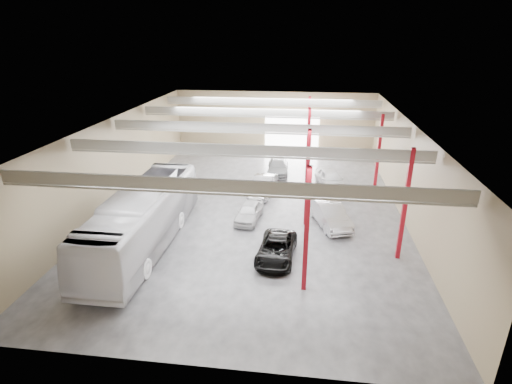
% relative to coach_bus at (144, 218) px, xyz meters
% --- Properties ---
extents(depot_shell, '(22.12, 32.12, 7.06)m').
position_rel_coach_bus_xyz_m(depot_shell, '(6.61, 6.91, 3.05)').
color(depot_shell, '#424146').
rests_on(depot_shell, ground).
extents(coach_bus, '(3.27, 13.83, 3.85)m').
position_rel_coach_bus_xyz_m(coach_bus, '(0.00, 0.00, 0.00)').
color(coach_bus, white).
rests_on(coach_bus, ground).
extents(black_sedan, '(2.50, 4.84, 1.31)m').
position_rel_coach_bus_xyz_m(black_sedan, '(8.56, -0.61, -1.27)').
color(black_sedan, black).
rests_on(black_sedan, ground).
extents(car_row_a, '(1.99, 4.06, 1.33)m').
position_rel_coach_bus_xyz_m(car_row_a, '(6.14, 4.59, -1.26)').
color(car_row_a, silver).
rests_on(car_row_a, ground).
extents(car_row_b, '(2.24, 4.88, 1.55)m').
position_rel_coach_bus_xyz_m(car_row_b, '(6.59, 9.79, -1.15)').
color(car_row_b, silver).
rests_on(car_row_b, ground).
extents(car_row_c, '(2.21, 4.95, 1.41)m').
position_rel_coach_bus_xyz_m(car_row_c, '(7.47, 15.42, -1.22)').
color(car_row_c, gray).
rests_on(car_row_c, ground).
extents(car_right_near, '(3.28, 5.31, 1.65)m').
position_rel_coach_bus_xyz_m(car_right_near, '(11.98, 4.58, -1.10)').
color(car_right_near, silver).
rests_on(car_right_near, ground).
extents(car_right_far, '(3.06, 5.13, 1.63)m').
position_rel_coach_bus_xyz_m(car_right_far, '(12.41, 12.09, -1.11)').
color(car_right_far, silver).
rests_on(car_right_far, ground).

